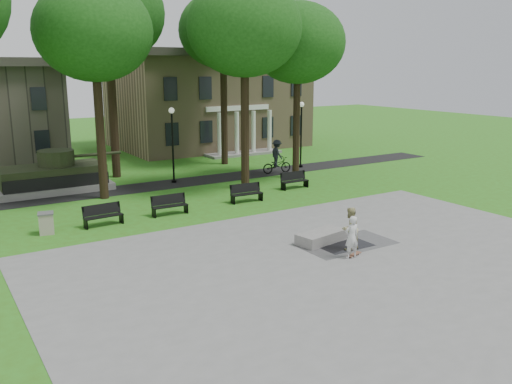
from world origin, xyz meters
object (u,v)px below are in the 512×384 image
(skateboarder, at_px, (352,237))
(cyclist, at_px, (277,160))
(concrete_block, at_px, (321,237))
(park_bench_0, at_px, (103,214))
(trash_bin, at_px, (46,223))
(friend_watching, at_px, (350,228))

(skateboarder, xyz_separation_m, cyclist, (7.19, 15.61, 0.09))
(concrete_block, distance_m, cyclist, 15.20)
(cyclist, bearing_deg, concrete_block, 158.39)
(park_bench_0, bearing_deg, skateboarder, -58.24)
(cyclist, bearing_deg, skateboarder, 160.93)
(park_bench_0, distance_m, trash_bin, 2.49)
(cyclist, relative_size, park_bench_0, 1.26)
(park_bench_0, relative_size, trash_bin, 1.90)
(concrete_block, height_order, trash_bin, trash_bin)
(skateboarder, distance_m, cyclist, 17.18)
(cyclist, distance_m, park_bench_0, 15.24)
(park_bench_0, bearing_deg, friend_watching, -53.27)
(concrete_block, height_order, skateboarder, skateboarder)
(skateboarder, height_order, park_bench_0, skateboarder)
(friend_watching, relative_size, cyclist, 0.75)
(friend_watching, relative_size, park_bench_0, 0.95)
(skateboarder, height_order, trash_bin, skateboarder)
(friend_watching, distance_m, trash_bin, 13.16)
(friend_watching, height_order, cyclist, cyclist)
(friend_watching, distance_m, park_bench_0, 11.37)
(friend_watching, xyz_separation_m, cyclist, (6.56, 14.80, 0.06))
(cyclist, bearing_deg, park_bench_0, 119.46)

